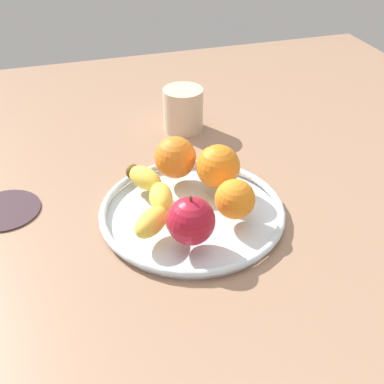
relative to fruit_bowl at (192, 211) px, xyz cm
name	(u,v)px	position (x,y,z in cm)	size (l,w,h in cm)	color
ground_plane	(192,225)	(0.00, 0.00, -2.92)	(152.66, 152.66, 4.00)	#9C755A
fruit_bowl	(192,211)	(0.00, 0.00, 0.00)	(30.11, 30.11, 1.80)	silver
banana	(151,197)	(2.09, 6.15, 2.74)	(19.74, 8.99, 3.72)	yellow
apple	(191,221)	(-7.59, 2.49, 4.46)	(7.15, 7.15, 7.95)	#B0172C
orange_center	(218,167)	(4.77, -6.04, 4.61)	(7.45, 7.45, 7.45)	orange
orange_back_right	(235,199)	(-3.95, -5.73, 4.03)	(6.30, 6.30, 6.30)	orange
orange_front_right	(177,157)	(9.87, -0.34, 4.53)	(7.30, 7.30, 7.30)	orange
ambient_mug	(183,109)	(29.74, -7.09, 3.58)	(12.03, 8.36, 8.96)	beige
ambient_coaster	(5,209)	(10.34, 29.19, -0.62)	(11.49, 11.49, 0.60)	#3A282E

